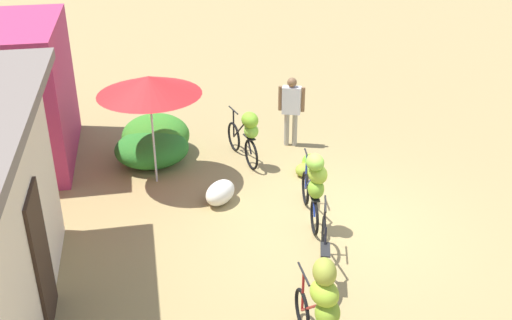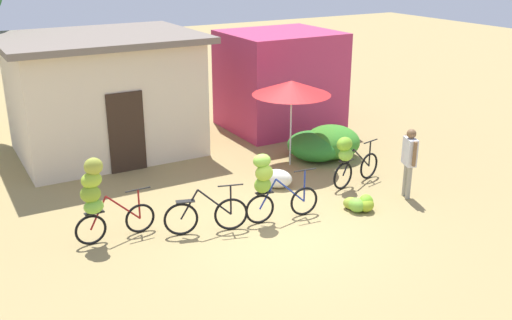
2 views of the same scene
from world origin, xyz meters
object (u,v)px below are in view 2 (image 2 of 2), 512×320
(bicycle_near_pile, at_px, (206,215))
(person_vendor, at_px, (409,156))
(building_low, at_px, (104,94))
(produce_sack, at_px, (277,179))
(bicycle_center_loaded, at_px, (269,183))
(banana_pile_on_ground, at_px, (361,204))
(shop_pink, at_px, (280,80))
(bicycle_by_shop, at_px, (350,157))
(market_umbrella, at_px, (292,88))
(bicycle_leftmost, at_px, (98,195))

(bicycle_near_pile, relative_size, person_vendor, 1.01)
(building_low, relative_size, produce_sack, 7.15)
(bicycle_near_pile, relative_size, bicycle_center_loaded, 0.99)
(bicycle_near_pile, relative_size, banana_pile_on_ground, 2.17)
(shop_pink, relative_size, bicycle_by_shop, 2.02)
(market_umbrella, relative_size, bicycle_center_loaded, 1.35)
(bicycle_near_pile, xyz_separation_m, person_vendor, (4.61, -0.64, 0.60))
(bicycle_leftmost, bearing_deg, bicycle_center_loaded, -14.45)
(bicycle_near_pile, bearing_deg, bicycle_by_shop, 7.11)
(bicycle_by_shop, relative_size, produce_sack, 2.26)
(bicycle_center_loaded, distance_m, person_vendor, 3.35)
(market_umbrella, relative_size, banana_pile_on_ground, 2.97)
(shop_pink, relative_size, produce_sack, 4.57)
(bicycle_leftmost, xyz_separation_m, banana_pile_on_ground, (5.15, -1.33, -0.81))
(produce_sack, bearing_deg, market_umbrella, 46.06)
(shop_pink, bearing_deg, person_vendor, -94.15)
(building_low, relative_size, market_umbrella, 2.28)
(bicycle_by_shop, relative_size, person_vendor, 1.00)
(building_low, height_order, market_umbrella, building_low)
(bicycle_near_pile, distance_m, banana_pile_on_ground, 3.34)
(bicycle_by_shop, bearing_deg, market_umbrella, 101.23)
(bicycle_leftmost, xyz_separation_m, bicycle_near_pile, (1.89, -0.62, -0.60))
(bicycle_leftmost, xyz_separation_m, person_vendor, (6.51, -1.26, -0.00))
(bicycle_by_shop, bearing_deg, bicycle_near_pile, -172.89)
(shop_pink, bearing_deg, produce_sack, -122.43)
(produce_sack, bearing_deg, building_low, 120.27)
(market_umbrella, xyz_separation_m, bicycle_center_loaded, (-2.19, -2.59, -1.16))
(bicycle_leftmost, height_order, person_vendor, bicycle_leftmost)
(bicycle_center_loaded, bearing_deg, shop_pink, 56.33)
(market_umbrella, height_order, produce_sack, market_umbrella)
(building_low, height_order, bicycle_by_shop, building_low)
(bicycle_by_shop, distance_m, person_vendor, 1.37)
(market_umbrella, relative_size, bicycle_by_shop, 1.38)
(banana_pile_on_ground, bearing_deg, produce_sack, 113.68)
(shop_pink, relative_size, bicycle_center_loaded, 1.98)
(bicycle_by_shop, xyz_separation_m, person_vendor, (0.75, -1.12, 0.23))
(building_low, bearing_deg, banana_pile_on_ground, -61.65)
(market_umbrella, bearing_deg, banana_pile_on_ground, -94.09)
(banana_pile_on_ground, relative_size, person_vendor, 0.47)
(person_vendor, bearing_deg, shop_pink, 85.85)
(shop_pink, bearing_deg, building_low, 176.36)
(market_umbrella, xyz_separation_m, bicycle_near_pile, (-3.48, -2.39, -1.65))
(shop_pink, relative_size, banana_pile_on_ground, 4.33)
(building_low, distance_m, person_vendor, 8.06)
(building_low, distance_m, bicycle_center_loaded, 6.21)
(produce_sack, distance_m, person_vendor, 3.01)
(shop_pink, height_order, person_vendor, shop_pink)
(shop_pink, bearing_deg, bicycle_leftmost, -145.26)
(bicycle_near_pile, bearing_deg, produce_sack, 27.74)
(building_low, xyz_separation_m, market_umbrella, (3.72, -3.39, 0.42))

